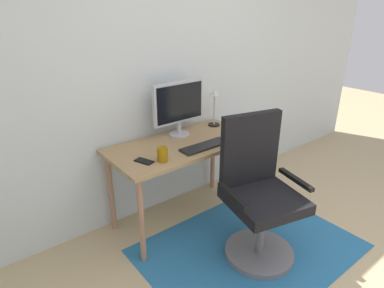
{
  "coord_description": "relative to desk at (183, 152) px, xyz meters",
  "views": [
    {
      "loc": [
        -1.64,
        -0.21,
        1.81
      ],
      "look_at": [
        -0.24,
        1.57,
        0.84
      ],
      "focal_mm": 30.81,
      "sensor_mm": 36.0,
      "label": 1
    }
  ],
  "objects": [
    {
      "name": "computer_mouse",
      "position": [
        0.42,
        -0.2,
        0.1
      ],
      "size": [
        0.06,
        0.1,
        0.03
      ],
      "primitive_type": "ellipsoid",
      "color": "black",
      "rests_on": "desk"
    },
    {
      "name": "office_chair",
      "position": [
        0.18,
        -0.7,
        -0.19
      ],
      "size": [
        0.65,
        0.6,
        1.1
      ],
      "rotation": [
        0.0,
        0.0,
        -0.24
      ],
      "color": "slate",
      "rests_on": "ground"
    },
    {
      "name": "wall_back",
      "position": [
        0.14,
        0.38,
        0.64
      ],
      "size": [
        6.0,
        0.1,
        2.6
      ],
      "primitive_type": "cube",
      "color": "silver",
      "rests_on": "ground"
    },
    {
      "name": "keyboard",
      "position": [
        0.09,
        -0.18,
        0.09
      ],
      "size": [
        0.43,
        0.13,
        0.02
      ],
      "primitive_type": "cube",
      "color": "black",
      "rests_on": "desk"
    },
    {
      "name": "coffee_cup",
      "position": [
        -0.32,
        -0.18,
        0.14
      ],
      "size": [
        0.08,
        0.08,
        0.11
      ],
      "primitive_type": "cylinder",
      "color": "#8C6109",
      "rests_on": "desk"
    },
    {
      "name": "desk_lamp",
      "position": [
        0.49,
        0.16,
        0.32
      ],
      "size": [
        0.11,
        0.11,
        0.36
      ],
      "color": "black",
      "rests_on": "desk"
    },
    {
      "name": "area_rug",
      "position": [
        0.16,
        -0.66,
        -0.65
      ],
      "size": [
        1.65,
        1.22,
        0.01
      ],
      "primitive_type": "cube",
      "color": "#266593",
      "rests_on": "ground"
    },
    {
      "name": "cell_phone",
      "position": [
        -0.44,
        -0.11,
        0.09
      ],
      "size": [
        0.11,
        0.15,
        0.01
      ],
      "primitive_type": "cube",
      "rotation": [
        0.0,
        0.0,
        0.34
      ],
      "color": "black",
      "rests_on": "desk"
    },
    {
      "name": "desk",
      "position": [
        0.0,
        0.0,
        0.0
      ],
      "size": [
        1.25,
        0.62,
        0.74
      ],
      "color": "#9E7D52",
      "rests_on": "ground"
    },
    {
      "name": "monitor",
      "position": [
        0.09,
        0.17,
        0.36
      ],
      "size": [
        0.5,
        0.18,
        0.47
      ],
      "color": "#B2B2B7",
      "rests_on": "desk"
    }
  ]
}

